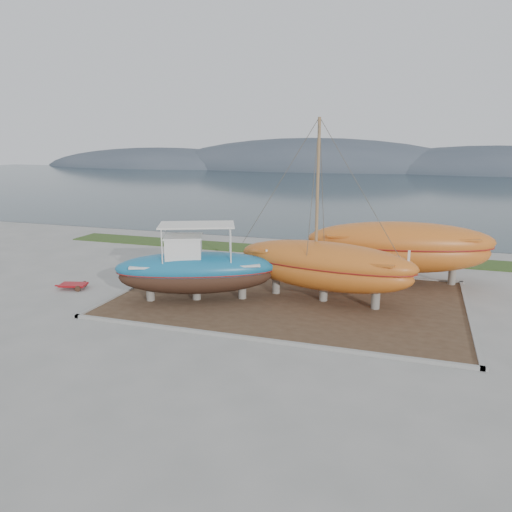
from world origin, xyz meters
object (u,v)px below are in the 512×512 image
(blue_caique, at_px, (196,262))
(white_dinghy, at_px, (182,266))
(orange_bare_hull, at_px, (399,253))
(orange_sailboat, at_px, (326,212))
(red_trailer, at_px, (73,286))

(blue_caique, distance_m, white_dinghy, 5.40)
(white_dinghy, bearing_deg, orange_bare_hull, 20.56)
(orange_sailboat, height_order, red_trailer, orange_sailboat)
(blue_caique, relative_size, orange_bare_hull, 0.78)
(orange_sailboat, height_order, orange_bare_hull, orange_sailboat)
(blue_caique, height_order, orange_sailboat, orange_sailboat)
(blue_caique, xyz_separation_m, orange_bare_hull, (10.12, 6.88, -0.27))
(orange_bare_hull, relative_size, red_trailer, 4.95)
(blue_caique, distance_m, red_trailer, 7.96)
(white_dinghy, xyz_separation_m, orange_sailboat, (9.54, -2.29, 4.20))
(orange_bare_hull, bearing_deg, white_dinghy, -178.47)
(orange_bare_hull, xyz_separation_m, red_trailer, (-17.83, -7.22, -1.69))
(orange_sailboat, bearing_deg, blue_caique, -153.84)
(white_dinghy, distance_m, orange_sailboat, 10.67)
(white_dinghy, xyz_separation_m, orange_bare_hull, (13.12, 2.64, 1.22))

